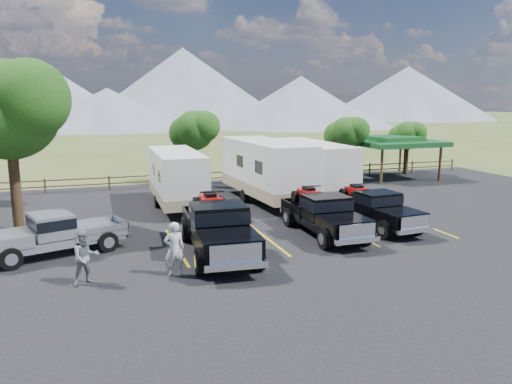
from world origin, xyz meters
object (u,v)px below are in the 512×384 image
object	(u,v)px
rig_right	(375,208)
rig_center	(323,213)
tree_big_nw	(7,110)
pavilion	(393,142)
pickup_silver	(56,233)
trailer_center	(266,170)
trailer_right	(309,170)
person_a	(174,249)
person_b	(86,258)
trailer_left	(177,178)
rig_left	(218,227)

from	to	relation	value
rig_right	rig_center	bearing A→B (deg)	-175.09
tree_big_nw	pavilion	bearing A→B (deg)	17.34
pickup_silver	trailer_center	bearing A→B (deg)	103.10
trailer_right	person_a	distance (m)	14.67
person_a	person_b	size ratio (longest dim) A/B	1.03
trailer_center	person_b	distance (m)	14.69
trailer_left	pickup_silver	world-z (taller)	trailer_left
pavilion	rig_left	size ratio (longest dim) A/B	0.89
rig_center	person_b	xyz separation A→B (m)	(-10.16, -3.05, -0.06)
pavilion	pickup_silver	size ratio (longest dim) A/B	1.06
rig_left	person_b	world-z (taller)	rig_left
rig_right	trailer_center	world-z (taller)	trailer_center
pavilion	trailer_left	size ratio (longest dim) A/B	0.68
tree_big_nw	rig_center	bearing A→B (deg)	-21.66
rig_right	person_a	size ratio (longest dim) A/B	3.07
rig_center	trailer_left	distance (m)	9.41
rig_center	trailer_left	bearing A→B (deg)	124.54
rig_right	person_a	world-z (taller)	rig_right
tree_big_nw	rig_center	world-z (taller)	tree_big_nw
pavilion	rig_left	distance (m)	22.77
rig_right	person_b	size ratio (longest dim) A/B	3.18
rig_center	trailer_center	bearing A→B (deg)	90.62
pavilion	rig_center	size ratio (longest dim) A/B	1.01
pavilion	trailer_center	bearing A→B (deg)	-155.40
rig_center	person_b	size ratio (longest dim) A/B	3.31
rig_right	trailer_center	size ratio (longest dim) A/B	0.56
rig_right	tree_big_nw	bearing A→B (deg)	159.56
person_a	rig_right	bearing A→B (deg)	-160.81
person_a	person_b	xyz separation A→B (m)	(-2.91, 0.08, -0.03)
trailer_center	trailer_left	bearing A→B (deg)	173.89
rig_left	trailer_right	distance (m)	11.85
trailer_center	pavilion	bearing A→B (deg)	21.17
rig_left	rig_center	bearing A→B (deg)	17.22
tree_big_nw	trailer_right	bearing A→B (deg)	8.28
tree_big_nw	rig_center	distance (m)	14.89
pavilion	person_a	size ratio (longest dim) A/B	3.24
rig_left	person_a	distance (m)	2.83
rig_right	person_a	bearing A→B (deg)	-164.51
tree_big_nw	pickup_silver	distance (m)	6.79
trailer_center	pickup_silver	distance (m)	13.20
person_a	rig_left	bearing A→B (deg)	-136.79
rig_left	pickup_silver	bearing A→B (deg)	167.06
trailer_right	person_a	bearing A→B (deg)	-133.94
trailer_right	pickup_silver	xyz separation A→B (m)	(-14.04, -6.85, -0.94)
rig_right	trailer_left	distance (m)	11.00
pickup_silver	tree_big_nw	bearing A→B (deg)	-175.34
pavilion	person_b	distance (m)	27.84
pavilion	rig_right	size ratio (longest dim) A/B	1.05
rig_right	trailer_center	bearing A→B (deg)	108.67
tree_big_nw	rig_left	distance (m)	11.17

